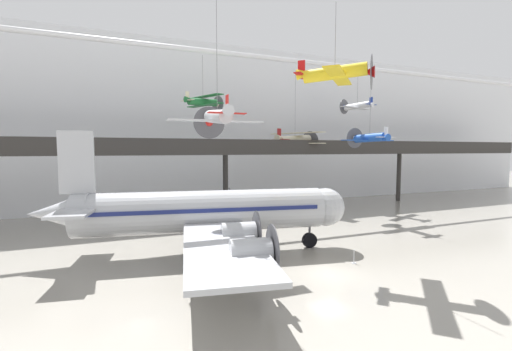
{
  "coord_description": "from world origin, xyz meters",
  "views": [
    {
      "loc": [
        -13.43,
        -19.52,
        8.61
      ],
      "look_at": [
        -2.56,
        7.12,
        6.41
      ],
      "focal_mm": 24.0,
      "sensor_mm": 36.0,
      "label": 1
    }
  ],
  "objects_px": {
    "stanchion_barrier": "(354,259)",
    "suspended_plane_green_biplane": "(203,102)",
    "suspended_plane_white_twin": "(357,106)",
    "suspended_plane_yellow_lowwing": "(335,73)",
    "suspended_plane_silver_racer": "(217,117)",
    "suspended_plane_blue_trainer": "(370,138)",
    "suspended_plane_cream_biplane": "(295,140)",
    "airliner_silver_main": "(202,212)"
  },
  "relations": [
    {
      "from": "suspended_plane_cream_biplane",
      "to": "suspended_plane_yellow_lowwing",
      "type": "xyz_separation_m",
      "value": [
        -7.94,
        -20.93,
        4.57
      ]
    },
    {
      "from": "suspended_plane_yellow_lowwing",
      "to": "suspended_plane_blue_trainer",
      "type": "distance_m",
      "value": 16.92
    },
    {
      "from": "airliner_silver_main",
      "to": "suspended_plane_white_twin",
      "type": "distance_m",
      "value": 32.96
    },
    {
      "from": "suspended_plane_cream_biplane",
      "to": "suspended_plane_green_biplane",
      "type": "relative_size",
      "value": 1.71
    },
    {
      "from": "suspended_plane_cream_biplane",
      "to": "suspended_plane_blue_trainer",
      "type": "height_order",
      "value": "suspended_plane_blue_trainer"
    },
    {
      "from": "suspended_plane_silver_racer",
      "to": "suspended_plane_yellow_lowwing",
      "type": "height_order",
      "value": "suspended_plane_yellow_lowwing"
    },
    {
      "from": "suspended_plane_silver_racer",
      "to": "suspended_plane_green_biplane",
      "type": "distance_m",
      "value": 17.63
    },
    {
      "from": "suspended_plane_cream_biplane",
      "to": "suspended_plane_white_twin",
      "type": "height_order",
      "value": "suspended_plane_white_twin"
    },
    {
      "from": "suspended_plane_cream_biplane",
      "to": "suspended_plane_green_biplane",
      "type": "distance_m",
      "value": 14.85
    },
    {
      "from": "suspended_plane_cream_biplane",
      "to": "stanchion_barrier",
      "type": "xyz_separation_m",
      "value": [
        -7.64,
        -23.35,
        -9.69
      ]
    },
    {
      "from": "suspended_plane_white_twin",
      "to": "suspended_plane_blue_trainer",
      "type": "height_order",
      "value": "suspended_plane_white_twin"
    },
    {
      "from": "suspended_plane_blue_trainer",
      "to": "stanchion_barrier",
      "type": "xyz_separation_m",
      "value": [
        -12.18,
        -12.86,
        -9.67
      ]
    },
    {
      "from": "suspended_plane_silver_racer",
      "to": "suspended_plane_blue_trainer",
      "type": "distance_m",
      "value": 23.31
    },
    {
      "from": "suspended_plane_silver_racer",
      "to": "stanchion_barrier",
      "type": "distance_m",
      "value": 14.83
    },
    {
      "from": "suspended_plane_white_twin",
      "to": "suspended_plane_silver_racer",
      "type": "relative_size",
      "value": 0.61
    },
    {
      "from": "suspended_plane_silver_racer",
      "to": "suspended_plane_blue_trainer",
      "type": "relative_size",
      "value": 0.94
    },
    {
      "from": "suspended_plane_white_twin",
      "to": "suspended_plane_yellow_lowwing",
      "type": "xyz_separation_m",
      "value": [
        -17.32,
        -18.99,
        -0.46
      ]
    },
    {
      "from": "suspended_plane_white_twin",
      "to": "stanchion_barrier",
      "type": "height_order",
      "value": "suspended_plane_white_twin"
    },
    {
      "from": "suspended_plane_silver_racer",
      "to": "stanchion_barrier",
      "type": "xyz_separation_m",
      "value": [
        9.41,
        -4.14,
        -10.68
      ]
    },
    {
      "from": "suspended_plane_green_biplane",
      "to": "suspended_plane_silver_racer",
      "type": "bearing_deg",
      "value": -122.97
    },
    {
      "from": "suspended_plane_cream_biplane",
      "to": "suspended_plane_blue_trainer",
      "type": "xyz_separation_m",
      "value": [
        4.55,
        -10.49,
        -0.02
      ]
    },
    {
      "from": "airliner_silver_main",
      "to": "suspended_plane_white_twin",
      "type": "bearing_deg",
      "value": 39.07
    },
    {
      "from": "airliner_silver_main",
      "to": "suspended_plane_cream_biplane",
      "type": "distance_m",
      "value": 25.24
    },
    {
      "from": "suspended_plane_white_twin",
      "to": "suspended_plane_green_biplane",
      "type": "relative_size",
      "value": 0.92
    },
    {
      "from": "suspended_plane_silver_racer",
      "to": "stanchion_barrier",
      "type": "bearing_deg",
      "value": -112.24
    },
    {
      "from": "suspended_plane_silver_racer",
      "to": "stanchion_barrier",
      "type": "height_order",
      "value": "suspended_plane_silver_racer"
    },
    {
      "from": "suspended_plane_cream_biplane",
      "to": "suspended_plane_white_twin",
      "type": "xyz_separation_m",
      "value": [
        9.37,
        -1.94,
        5.03
      ]
    },
    {
      "from": "suspended_plane_silver_racer",
      "to": "suspended_plane_green_biplane",
      "type": "height_order",
      "value": "suspended_plane_green_biplane"
    },
    {
      "from": "suspended_plane_cream_biplane",
      "to": "stanchion_barrier",
      "type": "bearing_deg",
      "value": -129.04
    },
    {
      "from": "suspended_plane_cream_biplane",
      "to": "suspended_plane_white_twin",
      "type": "bearing_deg",
      "value": -32.63
    },
    {
      "from": "airliner_silver_main",
      "to": "suspended_plane_silver_racer",
      "type": "relative_size",
      "value": 2.79
    },
    {
      "from": "suspended_plane_silver_racer",
      "to": "suspended_plane_blue_trainer",
      "type": "xyz_separation_m",
      "value": [
        21.6,
        8.72,
        -1.02
      ]
    },
    {
      "from": "suspended_plane_silver_racer",
      "to": "suspended_plane_green_biplane",
      "type": "bearing_deg",
      "value": -8.63
    },
    {
      "from": "stanchion_barrier",
      "to": "suspended_plane_yellow_lowwing",
      "type": "bearing_deg",
      "value": 97.22
    },
    {
      "from": "suspended_plane_cream_biplane",
      "to": "stanchion_barrier",
      "type": "height_order",
      "value": "suspended_plane_cream_biplane"
    },
    {
      "from": "suspended_plane_blue_trainer",
      "to": "suspended_plane_green_biplane",
      "type": "xyz_separation_m",
      "value": [
        -18.55,
        8.31,
        4.45
      ]
    },
    {
      "from": "stanchion_barrier",
      "to": "suspended_plane_green_biplane",
      "type": "bearing_deg",
      "value": 106.74
    },
    {
      "from": "airliner_silver_main",
      "to": "suspended_plane_white_twin",
      "type": "xyz_separation_m",
      "value": [
        27.08,
        14.82,
        11.53
      ]
    },
    {
      "from": "suspended_plane_yellow_lowwing",
      "to": "suspended_plane_green_biplane",
      "type": "bearing_deg",
      "value": 151.83
    },
    {
      "from": "suspended_plane_yellow_lowwing",
      "to": "suspended_plane_white_twin",
      "type": "bearing_deg",
      "value": 91.55
    },
    {
      "from": "suspended_plane_cream_biplane",
      "to": "suspended_plane_green_biplane",
      "type": "xyz_separation_m",
      "value": [
        -14.0,
        -2.18,
        4.42
      ]
    },
    {
      "from": "suspended_plane_yellow_lowwing",
      "to": "airliner_silver_main",
      "type": "bearing_deg",
      "value": -159.16
    }
  ]
}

